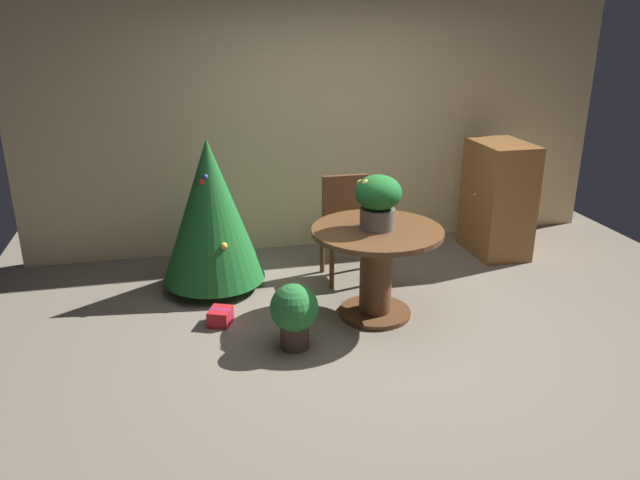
{
  "coord_description": "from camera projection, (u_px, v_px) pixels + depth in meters",
  "views": [
    {
      "loc": [
        -1.46,
        -3.89,
        2.32
      ],
      "look_at": [
        -0.51,
        0.19,
        0.78
      ],
      "focal_mm": 34.66,
      "sensor_mm": 36.0,
      "label": 1
    }
  ],
  "objects": [
    {
      "name": "gift_box_red",
      "position": [
        220.0,
        316.0,
        4.88
      ],
      "size": [
        0.22,
        0.24,
        0.13
      ],
      "color": "red",
      "rests_on": "ground_plane"
    },
    {
      "name": "holiday_tree",
      "position": [
        211.0,
        211.0,
        5.32
      ],
      "size": [
        0.9,
        0.9,
        1.35
      ],
      "color": "brown",
      "rests_on": "ground_plane"
    },
    {
      "name": "ground_plane",
      "position": [
        391.0,
        340.0,
        4.66
      ],
      "size": [
        6.6,
        6.6,
        0.0
      ],
      "primitive_type": "plane",
      "color": "#756B5B"
    },
    {
      "name": "flower_vase",
      "position": [
        378.0,
        199.0,
        4.72
      ],
      "size": [
        0.36,
        0.36,
        0.42
      ],
      "color": "#665B51",
      "rests_on": "round_dining_table"
    },
    {
      "name": "wooden_chair_far",
      "position": [
        348.0,
        221.0,
        5.65
      ],
      "size": [
        0.47,
        0.42,
        0.94
      ],
      "color": "brown",
      "rests_on": "ground_plane"
    },
    {
      "name": "round_dining_table",
      "position": [
        376.0,
        260.0,
        4.89
      ],
      "size": [
        1.03,
        1.03,
        0.74
      ],
      "color": "brown",
      "rests_on": "ground_plane"
    },
    {
      "name": "back_wall_panel",
      "position": [
        323.0,
        121.0,
        6.22
      ],
      "size": [
        6.0,
        0.1,
        2.6
      ],
      "primitive_type": "cube",
      "color": "beige",
      "rests_on": "ground_plane"
    },
    {
      "name": "potted_plant",
      "position": [
        294.0,
        312.0,
        4.47
      ],
      "size": [
        0.35,
        0.35,
        0.5
      ],
      "color": "#4C382D",
      "rests_on": "ground_plane"
    },
    {
      "name": "wooden_cabinet",
      "position": [
        498.0,
        199.0,
        6.19
      ],
      "size": [
        0.52,
        0.71,
        1.14
      ],
      "color": "brown",
      "rests_on": "ground_plane"
    }
  ]
}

